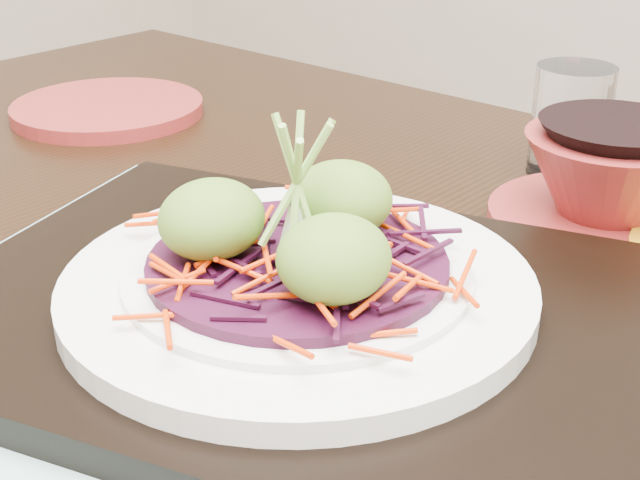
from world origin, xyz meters
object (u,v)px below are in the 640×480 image
Objects in this scene: terracotta_side_plate at (108,109)px; white_plate at (298,285)px; serving_tray at (298,313)px; water_glass at (571,121)px; terracotta_bowl_set at (608,188)px; dining_table at (283,456)px.

white_plate is at bearing -28.36° from terracotta_side_plate.
serving_tray is at bearing -28.36° from terracotta_side_plate.
serving_tray is 4.53× the size of water_glass.
white_plate reaches higher than serving_tray.
water_glass is (0.02, 0.32, 0.03)m from serving_tray.
terracotta_side_plate is (-0.38, 0.21, -0.01)m from serving_tray.
terracotta_side_plate is 0.42m from water_glass.
terracotta_bowl_set reaches higher than serving_tray.
dining_table is 0.34m from water_glass.
white_plate is 0.32m from water_glass.
terracotta_side_plate reaches higher than dining_table.
terracotta_bowl_set is (0.11, 0.22, 0.14)m from dining_table.
serving_tray is at bearing -110.00° from terracotta_bowl_set.
terracotta_side_plate is at bearing 151.64° from white_plate.
white_plate is at bearing -94.32° from water_glass.
serving_tray is 0.02m from white_plate.
water_glass reaches higher than white_plate.
water_glass is at bearing 73.23° from serving_tray.
water_glass is at bearing 86.09° from dining_table.
white_plate is at bearing -110.00° from terracotta_bowl_set.
terracotta_bowl_set reaches higher than dining_table.
terracotta_bowl_set is (0.06, -0.08, -0.01)m from water_glass.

